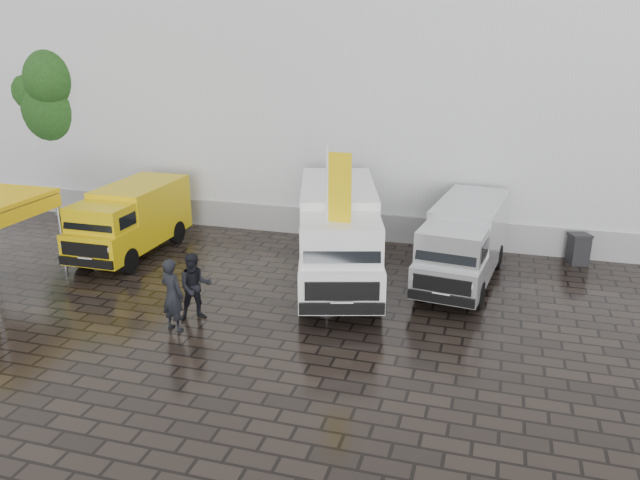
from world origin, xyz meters
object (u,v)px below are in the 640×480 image
object	(u,v)px
van_yellow	(131,222)
van_white	(338,238)
flagpole	(334,225)
person_front	(172,295)
van_silver	(464,245)
person_tent	(195,287)
wheelie_bin	(578,249)

from	to	relation	value
van_yellow	van_white	bearing A→B (deg)	-4.32
flagpole	person_front	distance (m)	4.46
van_yellow	person_front	bearing A→B (deg)	-48.70
van_white	van_silver	world-z (taller)	van_white
flagpole	person_tent	xyz separation A→B (m)	(-3.42, -1.25, -1.63)
flagpole	wheelie_bin	bearing A→B (deg)	42.24
van_yellow	van_white	xyz separation A→B (m)	(7.43, -0.55, 0.27)
person_tent	person_front	bearing A→B (deg)	-142.71
van_white	flagpole	distance (m)	2.55
van_silver	wheelie_bin	bearing A→B (deg)	44.33
wheelie_bin	van_silver	bearing A→B (deg)	-161.69
van_silver	van_yellow	bearing A→B (deg)	-169.68
van_silver	flagpole	size ratio (longest dim) A/B	1.19
wheelie_bin	person_tent	world-z (taller)	person_tent
wheelie_bin	person_front	bearing A→B (deg)	-160.80
van_white	wheelie_bin	size ratio (longest dim) A/B	6.48
wheelie_bin	van_white	bearing A→B (deg)	-170.61
van_silver	wheelie_bin	distance (m)	4.50
person_front	van_yellow	bearing A→B (deg)	-30.48
van_white	flagpole	world-z (taller)	flagpole
van_yellow	person_front	world-z (taller)	van_yellow
van_silver	flagpole	xyz separation A→B (m)	(-3.13, -3.39, 1.36)
wheelie_bin	person_front	world-z (taller)	person_front
person_front	person_tent	distance (m)	0.79
van_white	wheelie_bin	xyz separation A→B (m)	(7.15, 3.82, -0.92)
van_yellow	person_front	xyz separation A→B (m)	(4.23, -4.80, -0.19)
van_silver	person_tent	xyz separation A→B (m)	(-6.55, -4.64, -0.28)
van_white	person_front	size ratio (longest dim) A/B	3.43
van_silver	person_tent	distance (m)	8.03
flagpole	person_front	size ratio (longest dim) A/B	2.39
wheelie_bin	person_front	xyz separation A→B (m)	(-10.35, -8.07, 0.45)
van_silver	wheelie_bin	size ratio (longest dim) A/B	5.38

